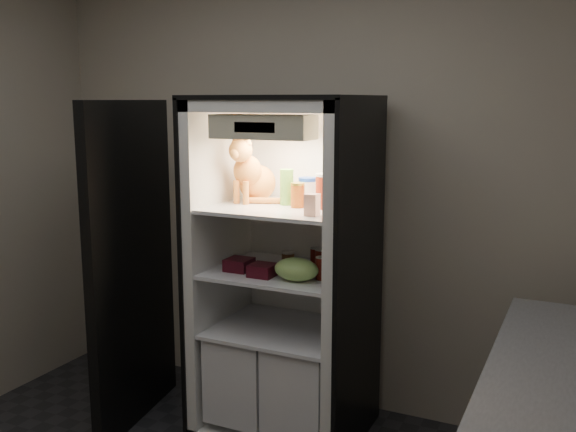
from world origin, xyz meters
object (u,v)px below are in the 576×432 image
(tabby_cat, at_px, (252,176))
(soda_can_c, at_px, (322,268))
(cream_carton, at_px, (312,205))
(soda_can_b, at_px, (322,261))
(parmesan_shaker, at_px, (287,187))
(mayo_tub, at_px, (308,190))
(pepper_jar, at_px, (326,191))
(condiment_jar, at_px, (288,260))
(refrigerator, at_px, (287,293))
(soda_can_a, at_px, (316,258))
(grape_bag, at_px, (296,269))
(berry_box_left, at_px, (239,265))
(salsa_jar, at_px, (298,195))
(berry_box_right, at_px, (263,270))

(tabby_cat, relative_size, soda_can_c, 3.29)
(cream_carton, distance_m, soda_can_b, 0.40)
(parmesan_shaker, bearing_deg, mayo_tub, 52.10)
(pepper_jar, relative_size, cream_carton, 1.71)
(cream_carton, relative_size, soda_can_b, 0.81)
(cream_carton, bearing_deg, condiment_jar, 136.93)
(refrigerator, relative_size, soda_can_c, 15.92)
(cream_carton, relative_size, soda_can_a, 0.91)
(soda_can_c, height_order, grape_bag, same)
(berry_box_left, bearing_deg, soda_can_b, 17.11)
(parmesan_shaker, bearing_deg, soda_can_c, -27.95)
(salsa_jar, relative_size, berry_box_left, 0.99)
(tabby_cat, distance_m, soda_can_b, 0.62)
(refrigerator, relative_size, condiment_jar, 19.10)
(salsa_jar, bearing_deg, soda_can_b, 6.01)
(berry_box_left, bearing_deg, cream_carton, -9.07)
(refrigerator, bearing_deg, berry_box_right, -99.45)
(berry_box_right, bearing_deg, mayo_tub, 70.36)
(tabby_cat, distance_m, cream_carton, 0.56)
(salsa_jar, bearing_deg, berry_box_left, -158.21)
(tabby_cat, bearing_deg, soda_can_a, 7.20)
(berry_box_left, bearing_deg, grape_bag, -7.09)
(pepper_jar, distance_m, soda_can_a, 0.39)
(soda_can_a, relative_size, berry_box_left, 0.90)
(refrigerator, height_order, cream_carton, refrigerator)
(soda_can_b, bearing_deg, berry_box_right, -145.61)
(cream_carton, distance_m, soda_can_c, 0.36)
(soda_can_a, bearing_deg, pepper_jar, -37.54)
(mayo_tub, xyz_separation_m, berry_box_right, (-0.11, -0.32, -0.39))
(mayo_tub, height_order, condiment_jar, mayo_tub)
(pepper_jar, bearing_deg, berry_box_right, -144.43)
(berry_box_right, bearing_deg, soda_can_a, 52.12)
(soda_can_b, distance_m, berry_box_right, 0.32)
(pepper_jar, height_order, soda_can_a, pepper_jar)
(grape_bag, bearing_deg, mayo_tub, 104.08)
(grape_bag, bearing_deg, condiment_jar, 125.83)
(refrigerator, relative_size, mayo_tub, 13.28)
(refrigerator, height_order, berry_box_left, refrigerator)
(tabby_cat, relative_size, parmesan_shaker, 2.01)
(cream_carton, height_order, soda_can_c, cream_carton)
(cream_carton, bearing_deg, salsa_jar, 130.87)
(cream_carton, distance_m, berry_box_right, 0.47)
(berry_box_left, height_order, berry_box_right, berry_box_left)
(mayo_tub, bearing_deg, soda_can_c, -52.26)
(parmesan_shaker, distance_m, grape_bag, 0.47)
(pepper_jar, bearing_deg, soda_can_a, 142.46)
(parmesan_shaker, relative_size, pepper_jar, 1.05)
(salsa_jar, distance_m, pepper_jar, 0.15)
(pepper_jar, bearing_deg, salsa_jar, -167.93)
(soda_can_b, relative_size, soda_can_c, 1.13)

